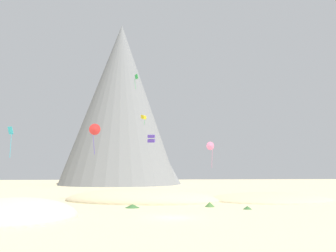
{
  "coord_description": "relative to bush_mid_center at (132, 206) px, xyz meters",
  "views": [
    {
      "loc": [
        -5.12,
        -35.84,
        4.71
      ],
      "look_at": [
        3.59,
        30.35,
        14.14
      ],
      "focal_mm": 35.53,
      "sensor_mm": 36.0,
      "label": 1
    }
  ],
  "objects": [
    {
      "name": "bush_near_left",
      "position": [
        5.28,
        5.03,
        0.3
      ],
      "size": [
        2.9,
        2.9,
        1.1
      ],
      "primitive_type": "cone",
      "rotation": [
        0.0,
        0.0,
        5.74
      ],
      "color": "#477238",
      "rests_on": "ground_plane"
    },
    {
      "name": "kite_yellow_mid",
      "position": [
        3.77,
        42.19,
        19.37
      ],
      "size": [
        1.58,
        1.58,
        2.76
      ],
      "rotation": [
        0.0,
        0.0,
        0.78
      ],
      "color": "yellow"
    },
    {
      "name": "kite_pink_low",
      "position": [
        17.21,
        23.28,
        10.12
      ],
      "size": [
        1.86,
        0.62,
        5.64
      ],
      "rotation": [
        0.0,
        0.0,
        0.19
      ],
      "color": "pink"
    },
    {
      "name": "kite_indigo_low",
      "position": [
        3.97,
        18.1,
        11.11
      ],
      "size": [
        1.58,
        1.65,
        1.68
      ],
      "rotation": [
        0.0,
        0.0,
        2.93
      ],
      "color": "#5138B2"
    },
    {
      "name": "rock_massif",
      "position": [
        -1.26,
        92.39,
        27.17
      ],
      "size": [
        65.63,
        67.6,
        67.33
      ],
      "color": "slate",
      "rests_on": "ground_plane"
    },
    {
      "name": "bush_far_right",
      "position": [
        3.71,
        8.41,
        -0.0
      ],
      "size": [
        1.88,
        1.88,
        0.5
      ],
      "primitive_type": "cone",
      "rotation": [
        0.0,
        0.0,
        1.08
      ],
      "color": "#668C4C",
      "rests_on": "ground_plane"
    },
    {
      "name": "dune_midground",
      "position": [
        24.56,
        10.85,
        -0.25
      ],
      "size": [
        26.18,
        23.59,
        2.42
      ],
      "primitive_type": "ellipsoid",
      "rotation": [
        0.0,
        0.0,
        0.24
      ],
      "color": "#CCBA8E",
      "rests_on": "ground_plane"
    },
    {
      "name": "bush_ridge_crest",
      "position": [
        -4.87,
        11.16,
        0.28
      ],
      "size": [
        1.64,
        1.64,
        1.06
      ],
      "primitive_type": "cone",
      "rotation": [
        0.0,
        0.0,
        4.57
      ],
      "color": "#386633",
      "rests_on": "ground_plane"
    },
    {
      "name": "kite_red_low",
      "position": [
        -6.51,
        13.52,
        12.09
      ],
      "size": [
        2.12,
        1.1,
        5.51
      ],
      "rotation": [
        0.0,
        0.0,
        0.26
      ],
      "color": "red"
    },
    {
      "name": "dune_foreground_right",
      "position": [
        -12.68,
        -8.81,
        -0.25
      ],
      "size": [
        14.47,
        16.71,
        4.17
      ],
      "primitive_type": "ellipsoid",
      "rotation": [
        0.0,
        0.0,
        0.08
      ],
      "color": "beige",
      "rests_on": "ground_plane"
    },
    {
      "name": "kite_cyan_low",
      "position": [
        -22.46,
        18.75,
        11.64
      ],
      "size": [
        1.12,
        0.94,
        5.83
      ],
      "rotation": [
        0.0,
        0.0,
        5.06
      ],
      "color": "#33BCDB"
    },
    {
      "name": "bush_mid_center",
      "position": [
        0.0,
        0.0,
        0.0
      ],
      "size": [
        2.68,
        2.68,
        0.5
      ],
      "primitive_type": "cone",
      "rotation": [
        0.0,
        0.0,
        2.71
      ],
      "color": "#386633",
      "rests_on": "ground_plane"
    },
    {
      "name": "bush_near_right",
      "position": [
        10.76,
        -0.12,
        0.09
      ],
      "size": [
        1.98,
        1.98,
        0.69
      ],
      "primitive_type": "cone",
      "rotation": [
        0.0,
        0.0,
        2.55
      ],
      "color": "#477238",
      "rests_on": "ground_plane"
    },
    {
      "name": "kite_green_high",
      "position": [
        1.36,
        33.6,
        27.72
      ],
      "size": [
        0.91,
        0.95,
        3.89
      ],
      "rotation": [
        0.0,
        0.0,
        1.36
      ],
      "color": "green"
    },
    {
      "name": "ground_plane",
      "position": [
        3.9,
        -10.59,
        -0.25
      ],
      "size": [
        400.0,
        400.0,
        0.0
      ],
      "primitive_type": "plane",
      "color": "beige"
    },
    {
      "name": "bush_scatter_east",
      "position": [
        14.85,
        -3.79,
        -0.03
      ],
      "size": [
        1.57,
        1.57,
        0.43
      ],
      "primitive_type": "cone",
      "rotation": [
        0.0,
        0.0,
        0.46
      ],
      "color": "#386633",
      "rests_on": "ground_plane"
    },
    {
      "name": "dune_foreground_left",
      "position": [
        1.64,
        11.38,
        -0.25
      ],
      "size": [
        30.54,
        24.17,
        4.14
      ],
      "primitive_type": "ellipsoid",
      "rotation": [
        0.0,
        0.0,
        2.8
      ],
      "color": "#CCBA8E",
      "rests_on": "ground_plane"
    }
  ]
}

